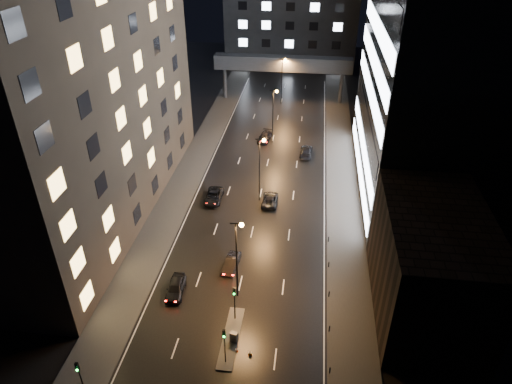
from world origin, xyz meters
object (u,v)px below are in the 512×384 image
car_away_b (231,263)px  car_toward_b (306,151)px  car_away_c (214,196)px  car_away_a (176,288)px  car_away_d (265,137)px  car_toward_a (270,199)px  utility_cabinet (234,337)px

car_away_b → car_toward_b: 32.08m
car_away_b → car_away_c: size_ratio=0.81×
car_away_a → car_away_d: bearing=78.4°
car_away_a → car_away_d: size_ratio=0.93×
car_toward_a → car_away_a: bearing=66.9°
car_away_a → car_away_b: car_away_a is taller
car_away_c → car_away_d: bearing=75.2°
car_toward_a → car_away_c: bearing=2.4°
car_toward_a → utility_cabinet: size_ratio=3.83×
car_away_d → car_away_a: bearing=-89.7°
car_toward_b → utility_cabinet: bearing=84.8°
car_away_a → car_away_b: 7.44m
car_away_c → car_toward_a: bearing=0.8°
car_away_d → car_toward_a: bearing=-73.6°
car_away_b → car_toward_b: car_toward_b is taller
car_away_c → car_toward_b: size_ratio=1.00×
utility_cabinet → car_away_c: bearing=119.7°
car_away_c → utility_cabinet: 26.65m
car_away_a → car_away_d: car_away_a is taller
car_away_c → utility_cabinet: bearing=-74.9°
car_away_d → car_toward_a: (3.16, -21.19, -0.05)m
car_away_d → car_toward_a: car_away_d is taller
car_away_b → car_away_c: car_away_c is taller
car_toward_b → car_toward_a: bearing=76.2°
car_away_a → car_toward_b: 38.51m
car_away_c → car_toward_a: (8.40, 0.28, -0.06)m
car_away_c → car_toward_a: car_away_c is taller
car_away_c → car_toward_b: car_toward_b is taller
utility_cabinet → car_toward_a: bearing=101.4°
car_away_b → car_away_a: bearing=-131.5°
car_toward_a → car_away_d: bearing=-81.0°
car_away_a → car_away_b: (5.50, 5.01, -0.09)m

